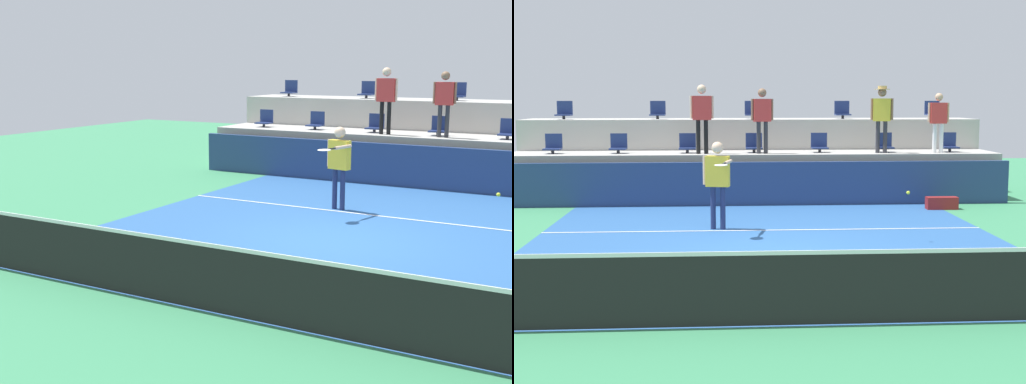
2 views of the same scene
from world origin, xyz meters
The scene contains 19 objects.
ground_plane centered at (0.00, 0.00, 0.00)m, with size 40.00×40.00×0.00m, color #388456.
court_inner_paint centered at (0.00, 1.00, 0.00)m, with size 9.00×10.00×0.01m, color #285693.
court_service_line centered at (0.00, 2.40, 0.01)m, with size 9.00×0.06×0.00m, color white.
tennis_net centered at (0.00, -4.00, 0.50)m, with size 10.48×0.08×1.07m.
sponsor_backboard centered at (0.00, 6.00, 0.55)m, with size 13.00×0.16×1.10m, color navy.
seating_tier_lower centered at (0.00, 7.30, 0.62)m, with size 13.00×1.80×1.25m, color #ADAAA3.
seating_tier_upper centered at (0.00, 9.10, 1.05)m, with size 13.00×1.80×2.10m, color #ADAAA3.
stadium_chair_lower_far_left centered at (-5.29, 7.23, 1.46)m, with size 0.44×0.40×0.52m.
stadium_chair_lower_left centered at (-3.59, 7.23, 1.46)m, with size 0.44×0.40×0.52m.
stadium_chair_lower_mid_left centered at (-1.77, 7.23, 1.46)m, with size 0.44×0.40×0.52m.
stadium_chair_lower_center centered at (0.00, 7.23, 1.46)m, with size 0.44×0.40×0.52m.
stadium_chair_lower_mid_right centered at (1.76, 7.23, 1.46)m, with size 0.44×0.40×0.52m.
stadium_chair_upper_far_left centered at (-5.35, 9.03, 2.31)m, with size 0.44×0.40×0.52m.
stadium_chair_upper_left centered at (-2.70, 9.03, 2.31)m, with size 0.44×0.40×0.52m.
stadium_chair_upper_center centered at (0.03, 9.03, 2.31)m, with size 0.44×0.40×0.52m.
tennis_player centered at (-0.95, 2.57, 1.12)m, with size 0.62×1.31×1.81m.
spectator_in_grey centered at (-1.37, 6.85, 2.35)m, with size 0.62×0.26×1.80m.
spectator_leaning_on_rail centered at (0.20, 6.85, 2.28)m, with size 0.60×0.26×1.70m.
tennis_ball centered at (2.62, 1.04, 0.94)m, with size 0.07×0.07×0.07m.
Camera 1 is at (4.53, -10.83, 3.13)m, focal length 47.21 mm.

